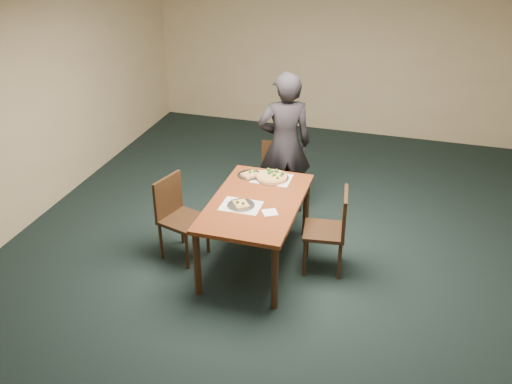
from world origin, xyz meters
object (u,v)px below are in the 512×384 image
(dining_table, at_px, (256,208))
(chair_left, at_px, (177,213))
(chair_right, at_px, (332,226))
(diner, at_px, (285,145))
(slice_plate_near, at_px, (241,205))
(pizza_pan, at_px, (272,176))
(slice_plate_far, at_px, (250,175))
(chair_far, at_px, (278,175))

(dining_table, xyz_separation_m, chair_left, (-0.85, -0.09, -0.14))
(chair_right, distance_m, diner, 1.38)
(chair_right, height_order, slice_plate_near, chair_right)
(dining_table, distance_m, chair_right, 0.80)
(chair_left, relative_size, pizza_pan, 2.43)
(pizza_pan, height_order, slice_plate_far, pizza_pan)
(chair_left, bearing_deg, chair_right, -66.97)
(dining_table, distance_m, slice_plate_far, 0.59)
(chair_far, distance_m, chair_left, 1.42)
(chair_right, distance_m, slice_plate_near, 0.97)
(chair_left, relative_size, chair_right, 1.00)
(chair_far, height_order, chair_right, same)
(dining_table, bearing_deg, slice_plate_far, 113.32)
(chair_left, distance_m, slice_plate_near, 0.78)
(chair_left, relative_size, slice_plate_near, 3.25)
(chair_far, xyz_separation_m, slice_plate_near, (-0.06, -1.23, 0.25))
(diner, relative_size, pizza_pan, 4.73)
(chair_far, xyz_separation_m, slice_plate_far, (-0.18, -0.55, 0.25))
(chair_left, bearing_deg, chair_far, -18.46)
(pizza_pan, bearing_deg, chair_left, -144.31)
(pizza_pan, relative_size, slice_plate_near, 1.34)
(dining_table, height_order, diner, diner)
(diner, height_order, slice_plate_near, diner)
(chair_left, xyz_separation_m, slice_plate_near, (0.74, -0.06, 0.25))
(chair_left, height_order, chair_right, same)
(chair_far, height_order, chair_left, same)
(chair_left, bearing_deg, slice_plate_far, -28.98)
(chair_far, distance_m, pizza_pan, 0.61)
(slice_plate_near, bearing_deg, chair_far, 86.98)
(chair_right, height_order, pizza_pan, chair_right)
(slice_plate_near, relative_size, slice_plate_far, 1.00)
(chair_far, bearing_deg, diner, 55.29)
(pizza_pan, distance_m, slice_plate_near, 0.70)
(dining_table, xyz_separation_m, diner, (0.00, 1.18, 0.23))
(chair_right, xyz_separation_m, pizza_pan, (-0.76, 0.43, 0.26))
(dining_table, xyz_separation_m, slice_plate_far, (-0.23, 0.53, 0.10))
(diner, relative_size, slice_plate_far, 6.33)
(chair_left, xyz_separation_m, slice_plate_far, (0.62, 0.62, 0.25))
(dining_table, distance_m, pizza_pan, 0.55)
(diner, height_order, pizza_pan, diner)
(dining_table, relative_size, slice_plate_far, 5.36)
(pizza_pan, xyz_separation_m, slice_plate_near, (-0.14, -0.68, -0.01))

